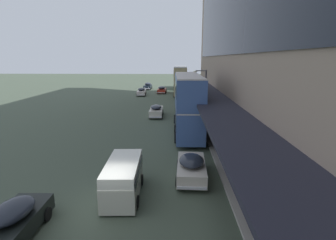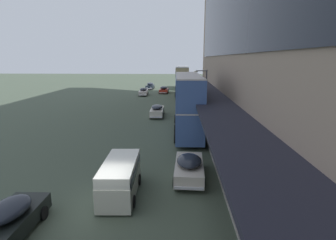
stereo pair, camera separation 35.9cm
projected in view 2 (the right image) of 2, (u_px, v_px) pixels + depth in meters
ground at (110, 209)px, 13.26m from camera, size 240.00×240.00×0.00m
sidewalk_kerb at (332, 213)px, 12.78m from camera, size 10.00×180.00×0.15m
transit_bus_kerbside_front at (188, 102)px, 26.26m from camera, size 2.79×11.47×5.87m
transit_bus_kerbside_rear at (182, 82)px, 65.75m from camera, size 2.66×9.09×3.13m
transit_bus_kerbside_far at (182, 80)px, 53.81m from camera, size 2.81×9.89×5.84m
sedan_far_back at (143, 92)px, 54.12m from camera, size 1.95×4.55×1.56m
sedan_lead_near at (164, 90)px, 57.56m from camera, size 2.01×4.46×1.54m
sedan_trailing_near at (157, 111)px, 34.34m from camera, size 1.80×4.69×1.56m
sedan_oncoming_front at (7, 221)px, 10.98m from camera, size 1.95×4.57×1.52m
sedan_lead_mid at (189, 167)px, 16.47m from camera, size 2.00×4.36×1.53m
sedan_trailing_mid at (150, 86)px, 65.06m from camera, size 1.92×4.70×1.64m
vw_van at (121, 176)px, 14.47m from camera, size 2.02×4.61×1.96m
pedestrian_at_kerb at (244, 195)px, 12.22m from camera, size 0.56×0.40×1.86m
street_lamp at (204, 92)px, 29.61m from camera, size 1.50×0.28×6.05m
fire_hydrant at (212, 134)px, 24.68m from camera, size 0.20×0.40×0.70m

